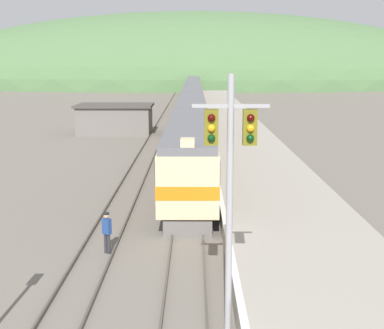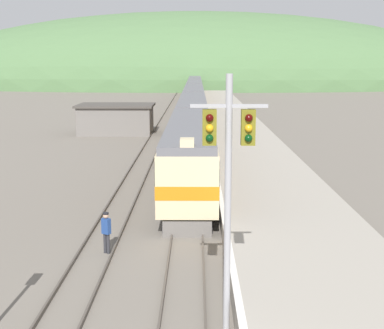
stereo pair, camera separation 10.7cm
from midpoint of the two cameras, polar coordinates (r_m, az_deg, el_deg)
The scene contains 12 objects.
track_main at distance 81.21m, azimuth 0.02°, elevation 5.41°, with size 1.52×180.00×0.16m.
track_siding at distance 81.32m, azimuth -2.70°, elevation 5.40°, with size 1.52×180.00×0.16m.
platform at distance 61.46m, azimuth 4.50°, elevation 3.89°, with size 6.56×140.00×0.89m.
distant_hills at distance 177.57m, azimuth 0.17°, elevation 8.46°, with size 188.81×84.96×46.71m.
station_shed at distance 60.29m, azimuth -8.25°, elevation 4.84°, with size 8.39×5.61×3.29m.
express_train_lead_car at distance 33.88m, azimuth -0.35°, elevation 1.25°, with size 2.98×19.98×4.58m.
carriage_second at distance 55.97m, azimuth -0.10°, elevation 5.13°, with size 2.97×22.37×4.22m.
carriage_third at distance 79.13m, azimuth 0.02°, elevation 6.87°, with size 2.97×22.37×4.22m.
carriage_fourth at distance 102.33m, azimuth 0.08°, elevation 7.82°, with size 2.97×22.37×4.22m.
carriage_fifth at distance 125.55m, azimuth 0.12°, elevation 8.42°, with size 2.97×22.37×4.22m.
signal_mast_main at distance 15.42m, azimuth 3.88°, elevation -0.25°, with size 2.20×0.42×7.72m.
track_worker at distance 23.02m, azimuth -9.21°, elevation -6.92°, with size 0.42×0.38×1.80m.
Camera 1 is at (0.33, -10.82, 8.08)m, focal length 50.00 mm.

